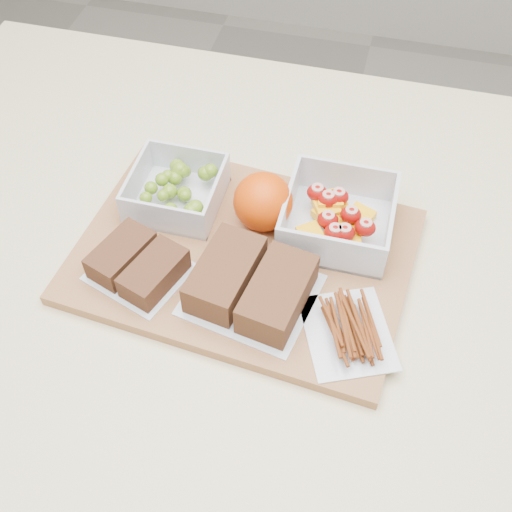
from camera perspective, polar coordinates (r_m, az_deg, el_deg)
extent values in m
plane|color=gray|center=(1.63, 0.22, -20.80)|extent=(4.00, 4.00, 0.00)
cube|color=beige|center=(1.21, 0.29, -14.38)|extent=(1.20, 0.90, 0.90)
cube|color=#A36D43|center=(0.83, -1.09, 0.04)|extent=(0.45, 0.34, 0.02)
cube|color=silver|center=(0.89, -6.97, 4.95)|extent=(0.12, 0.12, 0.00)
cube|color=silver|center=(0.91, -5.96, 8.48)|extent=(0.12, 0.00, 0.05)
cube|color=silver|center=(0.84, -8.36, 3.26)|extent=(0.12, 0.00, 0.05)
cube|color=silver|center=(0.86, -3.51, 5.34)|extent=(0.00, 0.11, 0.05)
cube|color=silver|center=(0.89, -10.59, 6.57)|extent=(0.00, 0.11, 0.05)
sphere|color=olive|center=(0.87, -7.68, 5.73)|extent=(0.02, 0.02, 0.02)
sphere|color=olive|center=(0.87, -9.31, 5.99)|extent=(0.02, 0.02, 0.02)
sphere|color=olive|center=(0.89, -6.89, 7.47)|extent=(0.02, 0.02, 0.02)
sphere|color=olive|center=(0.87, -6.39, 5.52)|extent=(0.02, 0.02, 0.02)
sphere|color=olive|center=(0.88, -8.37, 6.74)|extent=(0.02, 0.02, 0.02)
sphere|color=olive|center=(0.87, -7.82, 5.65)|extent=(0.02, 0.02, 0.02)
sphere|color=olive|center=(0.88, -7.85, 7.09)|extent=(0.02, 0.02, 0.02)
sphere|color=olive|center=(0.83, -5.41, 4.29)|extent=(0.02, 0.02, 0.02)
sphere|color=olive|center=(0.88, -4.52, 7.34)|extent=(0.02, 0.02, 0.02)
sphere|color=olive|center=(0.89, -6.79, 7.68)|extent=(0.02, 0.02, 0.02)
sphere|color=olive|center=(0.86, -9.76, 5.12)|extent=(0.02, 0.02, 0.02)
sphere|color=olive|center=(0.88, -4.05, 7.58)|extent=(0.02, 0.02, 0.02)
sphere|color=olive|center=(0.85, -7.60, 4.09)|extent=(0.02, 0.02, 0.02)
sphere|color=olive|center=(0.89, -6.37, 7.50)|extent=(0.02, 0.02, 0.02)
sphere|color=olive|center=(0.88, -7.19, 6.90)|extent=(0.02, 0.02, 0.02)
sphere|color=olive|center=(0.89, -6.61, 7.50)|extent=(0.02, 0.02, 0.02)
sphere|color=olive|center=(0.83, -5.80, 3.99)|extent=(0.02, 0.02, 0.02)
sphere|color=olive|center=(0.84, -4.89, 3.48)|extent=(0.02, 0.02, 0.02)
sphere|color=olive|center=(0.89, -7.54, 6.99)|extent=(0.02, 0.02, 0.02)
sphere|color=olive|center=(0.86, -8.27, 5.34)|extent=(0.02, 0.02, 0.02)
sphere|color=olive|center=(0.90, -7.02, 7.91)|extent=(0.02, 0.02, 0.02)
sphere|color=olive|center=(0.85, -6.30, 5.37)|extent=(0.02, 0.02, 0.02)
cube|color=silver|center=(0.85, 7.16, 2.46)|extent=(0.14, 0.14, 0.01)
cube|color=silver|center=(0.88, 8.07, 6.75)|extent=(0.14, 0.01, 0.06)
cube|color=silver|center=(0.79, 6.54, 0.19)|extent=(0.14, 0.01, 0.06)
cube|color=silver|center=(0.83, 11.81, 2.77)|extent=(0.01, 0.13, 0.06)
cube|color=silver|center=(0.84, 2.89, 4.50)|extent=(0.01, 0.13, 0.06)
cube|color=#F3A80D|center=(0.83, 7.33, 2.01)|extent=(0.04, 0.05, 0.01)
cube|color=#F3A80D|center=(0.86, 6.74, 4.45)|extent=(0.05, 0.06, 0.01)
cube|color=#F3A80D|center=(0.84, 8.06, 3.22)|extent=(0.05, 0.05, 0.01)
cube|color=#F3A80D|center=(0.86, 9.08, 3.37)|extent=(0.05, 0.05, 0.01)
cube|color=#F3A80D|center=(0.85, 6.26, 4.37)|extent=(0.04, 0.05, 0.01)
cube|color=#F3A80D|center=(0.85, 6.60, 4.96)|extent=(0.04, 0.03, 0.01)
cube|color=#F3A80D|center=(0.81, 4.93, 1.80)|extent=(0.04, 0.05, 0.01)
cube|color=#F3A80D|center=(0.82, 8.12, 1.54)|extent=(0.04, 0.04, 0.01)
cube|color=#F3A80D|center=(0.85, 6.34, 3.66)|extent=(0.04, 0.04, 0.01)
ellipsoid|color=#A01008|center=(0.83, 8.42, 3.63)|extent=(0.03, 0.02, 0.02)
ellipsoid|color=#A01008|center=(0.81, 7.85, 2.07)|extent=(0.03, 0.02, 0.02)
ellipsoid|color=#A01008|center=(0.85, 5.45, 5.63)|extent=(0.03, 0.02, 0.02)
ellipsoid|color=#A01008|center=(0.82, 9.67, 2.51)|extent=(0.03, 0.02, 0.02)
ellipsoid|color=#A01008|center=(0.84, 6.41, 5.01)|extent=(0.03, 0.02, 0.02)
ellipsoid|color=#A01008|center=(0.81, 7.01, 2.08)|extent=(0.03, 0.02, 0.02)
ellipsoid|color=#A01008|center=(0.82, 6.40, 3.20)|extent=(0.03, 0.02, 0.02)
ellipsoid|color=#A01008|center=(0.85, 7.34, 5.26)|extent=(0.03, 0.02, 0.02)
sphere|color=#E34505|center=(0.83, 0.63, 4.85)|extent=(0.08, 0.08, 0.08)
cube|color=silver|center=(0.82, -10.30, -1.42)|extent=(0.14, 0.13, 0.00)
cube|color=#53301C|center=(0.81, -11.86, 0.12)|extent=(0.07, 0.10, 0.03)
cube|color=#53301C|center=(0.79, -9.04, -1.50)|extent=(0.07, 0.10, 0.03)
cube|color=silver|center=(0.78, -0.42, -3.47)|extent=(0.17, 0.16, 0.00)
cube|color=brown|center=(0.77, -2.73, -1.62)|extent=(0.08, 0.12, 0.04)
cube|color=brown|center=(0.76, 1.93, -3.39)|extent=(0.08, 0.12, 0.04)
cube|color=silver|center=(0.76, 8.13, -6.79)|extent=(0.14, 0.15, 0.00)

